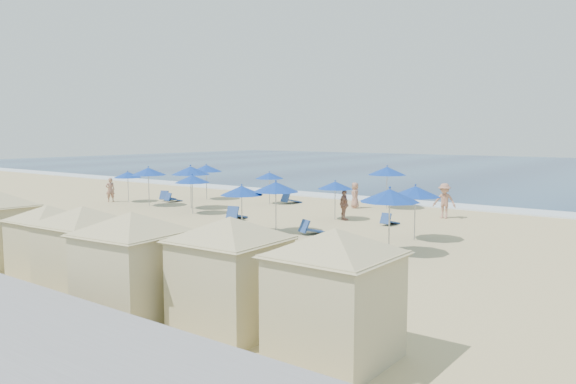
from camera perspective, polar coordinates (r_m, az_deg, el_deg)
The scene contains 31 objects.
ground at distance 26.79m, azimuth -8.26°, elevation -3.88°, with size 160.00×160.00×0.00m, color tan.
ocean at distance 75.92m, azimuth 23.00°, elevation 2.10°, with size 160.00×80.00×0.06m, color #0E2650.
surf_line at distance 39.08m, azimuth 8.23°, elevation -0.72°, with size 160.00×2.50×0.08m, color white.
trash_bin at distance 20.89m, azimuth -3.17°, elevation -5.63°, with size 0.72×0.72×0.72m, color black.
cabana_2 at distance 19.12m, azimuth -23.20°, elevation -3.80°, with size 4.11×4.11×2.58m.
cabana_3 at distance 16.86m, azimuth -20.06°, elevation -4.52°, with size 4.44×4.44×2.79m.
cabana_4 at distance 14.32m, azimuth -15.56°, elevation -5.86°, with size 4.66×4.66×2.94m.
cabana_5 at distance 13.04m, azimuth -5.87°, elevation -6.81°, with size 4.69×4.69×2.94m.
cabana_6 at distance 11.37m, azimuth 4.78°, elevation -8.64°, with size 4.73×4.73×2.97m.
umbrella_0 at distance 38.87m, azimuth -15.97°, elevation 1.70°, with size 1.84×1.84×2.09m.
umbrella_1 at distance 36.33m, azimuth -14.00°, elevation 2.05°, with size 2.21×2.21×2.51m.
umbrella_2 at distance 39.14m, azimuth -8.30°, elevation 2.40°, with size 2.18×2.18×2.48m.
umbrella_3 at distance 34.47m, azimuth -9.87°, elevation 2.17°, with size 2.35×2.35×2.67m.
umbrella_4 at distance 36.32m, azimuth -1.90°, elevation 1.68°, with size 1.86×1.86×2.12m.
umbrella_5 at distance 32.24m, azimuth -9.71°, elevation 1.31°, with size 2.01×2.01×2.29m.
umbrella_6 at distance 25.66m, azimuth -4.73°, elevation 0.15°, with size 1.99×1.99×2.27m.
umbrella_7 at distance 29.68m, azimuth 4.81°, elevation 0.68°, with size 1.86×1.86×2.11m.
umbrella_8 at distance 25.76m, azimuth -1.25°, elevation 0.52°, with size 2.14×2.14×2.43m.
umbrella_9 at distance 34.49m, azimuth 10.04°, elevation 2.13°, with size 2.32×2.32×2.65m.
umbrella_10 at distance 24.44m, azimuth 12.82°, elevation 0.06°, with size 2.13×2.13×2.42m.
umbrella_11 at distance 21.34m, azimuth 10.30°, elevation -0.35°, with size 2.28×2.28×2.59m.
beach_chair_0 at distance 39.01m, azimuth -12.22°, elevation -0.50°, with size 0.95×1.41×0.71m.
beach_chair_1 at distance 38.17m, azimuth -11.71°, elevation -0.67°, with size 0.60×1.20×0.64m.
beach_chair_2 at distance 36.56m, azimuth 0.18°, elevation -0.76°, with size 0.89×1.49×0.77m.
beach_chair_3 at distance 29.83m, azimuth -5.33°, elevation -2.32°, with size 0.99×1.52×0.77m.
beach_chair_4 at distance 25.49m, azimuth 2.30°, elevation -3.78°, with size 1.00×1.39×0.70m.
beach_chair_5 at distance 28.43m, azimuth 10.20°, elevation -2.89°, with size 0.56×1.19×0.65m.
beachgoer_0 at distance 39.25m, azimuth -17.61°, elevation 0.21°, with size 0.59×0.39×1.61m, color #A7725C.
beachgoer_1 at distance 29.62m, azimuth 5.73°, elevation -1.33°, with size 0.94×0.39×1.61m, color #A7725C.
beachgoer_2 at distance 31.30m, azimuth 15.60°, elevation -0.87°, with size 1.22×0.70×1.89m, color #A7725C.
beachgoer_3 at distance 34.52m, azimuth 6.83°, elevation -0.33°, with size 0.77×0.50×1.57m, color #A7725C.
Camera 1 is at (18.95, -18.38, 4.57)m, focal length 35.00 mm.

